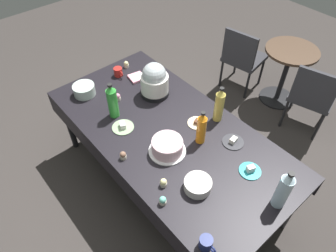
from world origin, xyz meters
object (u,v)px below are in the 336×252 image
Objects in this scene: dessert_plate_sage at (123,127)px; soda_bottle_water at (283,190)px; slow_cooker at (154,81)px; cupcake_rose at (123,155)px; glass_salad_bowl at (84,90)px; round_cafe_table at (287,66)px; potluck_table at (168,135)px; soda_bottle_ginger_ale at (219,105)px; frosted_layer_cake at (167,147)px; cupcake_vanilla at (118,97)px; soda_bottle_orange_juice at (201,128)px; dessert_plate_cream at (197,123)px; maroon_chair_right at (313,94)px; ceramic_snack_bowl at (198,185)px; cupcake_berry at (163,201)px; maroon_chair_left at (242,56)px; dessert_plate_teal at (250,170)px; coffee_mug_red at (118,72)px; coffee_mug_navy at (206,243)px; cupcake_mint at (126,64)px; cupcake_lemon at (164,183)px; dessert_plate_charcoal at (233,141)px; soda_bottle_lime_soda at (112,101)px.

soda_bottle_water is (1.26, 0.39, 0.15)m from dessert_plate_sage.
cupcake_rose is (0.43, -0.66, -0.12)m from slow_cooker.
round_cafe_table is (0.80, 2.17, -0.30)m from glass_salad_bowl.
potluck_table is 6.51× the size of soda_bottle_ginger_ale.
dessert_plate_sage is at bearing -165.03° from frosted_layer_cake.
soda_bottle_orange_juice reaches higher than cupcake_vanilla.
maroon_chair_right reaches higher than dessert_plate_cream.
cupcake_vanilla is (-1.14, 0.11, -0.01)m from ceramic_snack_bowl.
cupcake_berry is at bearing -18.82° from cupcake_vanilla.
frosted_layer_cake is at bearing 60.75° from cupcake_rose.
potluck_table is 1.76m from maroon_chair_left.
frosted_layer_cake is 1.50× the size of ceramic_snack_bowl.
dessert_plate_teal is at bearing 8.50° from soda_bottle_orange_juice.
glass_salad_bowl is 1.61× the size of coffee_mug_red.
glass_salad_bowl is 1.41m from ceramic_snack_bowl.
maroon_chair_left is (-1.03, 2.12, -0.29)m from cupcake_berry.
soda_bottle_water is at bearing 0.04° from soda_bottle_orange_juice.
coffee_mug_navy is (0.18, -0.64, 0.03)m from dessert_plate_teal.
ceramic_snack_bowl reaches higher than cupcake_vanilla.
cupcake_vanilla is at bearing 149.28° from cupcake_rose.
cupcake_mint is at bearing 165.05° from potluck_table.
dessert_plate_sage is 2.06m from maroon_chair_right.
cupcake_berry is at bearing -88.16° from maroon_chair_right.
cupcake_rose is at bearing -101.26° from maroon_chair_right.
cupcake_vanilla is (-0.59, -0.10, 0.09)m from potluck_table.
cupcake_rose is at bearing -32.24° from coffee_mug_red.
soda_bottle_water is (0.82, 0.27, 0.10)m from frosted_layer_cake.
frosted_layer_cake is 4.31× the size of cupcake_vanilla.
slow_cooker is at bearing 12.21° from coffee_mug_red.
cupcake_vanilla is at bearing -43.88° from cupcake_mint.
dessert_plate_cream is at bearing 28.72° from glass_salad_bowl.
ceramic_snack_bowl is at bearing 3.34° from glass_salad_bowl.
dessert_plate_sage is 2.71× the size of cupcake_lemon.
potluck_table is at bearing -72.09° from maroon_chair_left.
soda_bottle_orange_juice is at bearing 72.09° from frosted_layer_cake.
cupcake_lemon is 0.08× the size of maroon_chair_left.
cupcake_lemon is 0.20× the size of soda_bottle_water.
glass_salad_bowl is at bearing -79.56° from cupcake_mint.
cupcake_rose is 2.19m from maroon_chair_left.
coffee_mug_navy is at bearing -21.12° from cupcake_mint.
coffee_mug_red is (-0.89, 0.56, 0.01)m from cupcake_rose.
dessert_plate_cream is 0.19× the size of maroon_chair_right.
dessert_plate_charcoal is (0.87, 0.10, -0.14)m from slow_cooker.
maroon_chair_left is (0.35, 1.55, -0.30)m from coffee_mug_red.
coffee_mug_navy is 2.19m from maroon_chair_right.
soda_bottle_lime_soda is 1.34m from coffee_mug_navy.
maroon_chair_left is (-1.42, 2.11, -0.30)m from coffee_mug_navy.
cupcake_lemon is 0.50m from coffee_mug_navy.
soda_bottle_orange_juice is (0.52, 0.39, 0.13)m from dessert_plate_sage.
dessert_plate_teal is 1.53m from maroon_chair_right.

